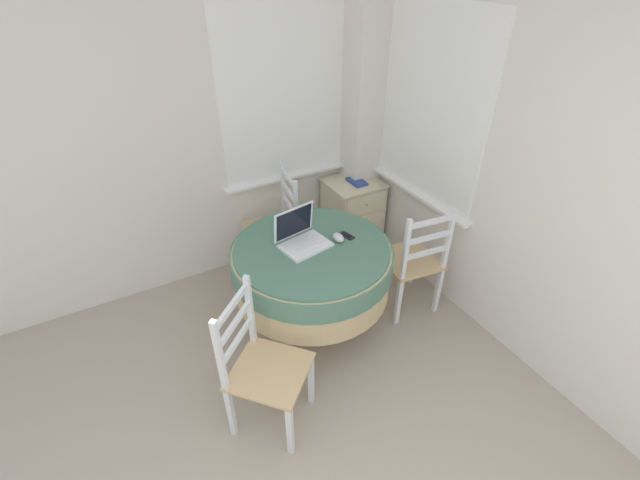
{
  "coord_description": "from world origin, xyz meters",
  "views": [
    {
      "loc": [
        -0.16,
        -0.17,
        2.48
      ],
      "look_at": [
        1.1,
        2.09,
        0.69
      ],
      "focal_mm": 24.0,
      "sensor_mm": 36.0,
      "label": 1
    }
  ],
  "objects": [
    {
      "name": "dining_chair_near_back_window",
      "position": [
        1.02,
        2.74,
        0.46
      ],
      "size": [
        0.49,
        0.47,
        0.96
      ],
      "color": "tan",
      "rests_on": "ground_plane"
    },
    {
      "name": "book_on_cabinet",
      "position": [
        1.85,
        2.75,
        0.69
      ],
      "size": [
        0.12,
        0.2,
        0.02
      ],
      "color": "#33478C",
      "rests_on": "corner_cabinet"
    },
    {
      "name": "corner_cabinet",
      "position": [
        1.84,
        2.77,
        0.34
      ],
      "size": [
        0.49,
        0.46,
        0.68
      ],
      "color": "beige",
      "rests_on": "ground_plane"
    },
    {
      "name": "round_dining_table",
      "position": [
        0.95,
        1.94,
        0.6
      ],
      "size": [
        1.13,
        1.13,
        0.77
      ],
      "color": "#4C3D2D",
      "rests_on": "ground_plane"
    },
    {
      "name": "laptop",
      "position": [
        0.91,
        2.01,
        0.82
      ],
      "size": [
        0.36,
        0.32,
        0.25
      ],
      "color": "white",
      "rests_on": "round_dining_table"
    },
    {
      "name": "dining_chair_camera_near",
      "position": [
        0.33,
        1.41,
        0.46
      ],
      "size": [
        0.59,
        0.59,
        0.96
      ],
      "color": "tan",
      "rests_on": "ground_plane"
    },
    {
      "name": "dining_chair_near_right_window",
      "position": [
        1.75,
        1.77,
        0.46
      ],
      "size": [
        0.46,
        0.47,
        0.96
      ],
      "color": "tan",
      "rests_on": "ground_plane"
    },
    {
      "name": "cell_phone",
      "position": [
        1.23,
        1.94,
        0.77
      ],
      "size": [
        0.08,
        0.13,
        0.01
      ],
      "color": "black",
      "rests_on": "round_dining_table"
    },
    {
      "name": "corner_room_shell",
      "position": [
        1.23,
        1.93,
        1.28
      ],
      "size": [
        4.37,
        4.89,
        2.55
      ],
      "color": "silver",
      "rests_on": "ground_plane"
    },
    {
      "name": "computer_mouse",
      "position": [
        1.15,
        1.92,
        0.8
      ],
      "size": [
        0.07,
        0.1,
        0.05
      ],
      "color": "silver",
      "rests_on": "round_dining_table"
    }
  ]
}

